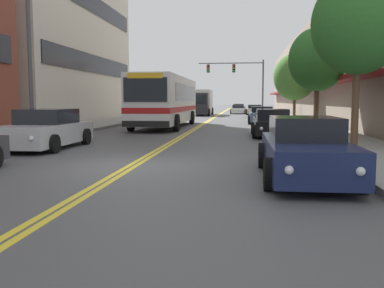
% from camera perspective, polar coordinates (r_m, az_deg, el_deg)
% --- Properties ---
extents(ground_plane, '(240.00, 240.00, 0.00)m').
position_cam_1_polar(ground_plane, '(48.32, 3.27, 3.73)').
color(ground_plane, '#4C4C4F').
extents(sidewalk_left, '(3.12, 106.00, 0.17)m').
position_cam_1_polar(sidewalk_left, '(49.26, -4.97, 3.85)').
color(sidewalk_left, gray).
rests_on(sidewalk_left, ground_plane).
extents(sidewalk_right, '(3.12, 106.00, 0.17)m').
position_cam_1_polar(sidewalk_right, '(48.40, 11.66, 3.72)').
color(sidewalk_right, gray).
rests_on(sidewalk_right, ground_plane).
extents(centre_line, '(0.34, 106.00, 0.01)m').
position_cam_1_polar(centre_line, '(48.32, 3.27, 3.73)').
color(centre_line, yellow).
rests_on(centre_line, ground_plane).
extents(storefront_row_right, '(9.10, 68.00, 9.03)m').
position_cam_1_polar(storefront_row_right, '(49.28, 18.57, 8.72)').
color(storefront_row_right, gray).
rests_on(storefront_row_right, ground_plane).
extents(city_bus, '(2.96, 12.34, 3.27)m').
position_cam_1_polar(city_bus, '(28.81, -3.43, 5.97)').
color(city_bus, silver).
rests_on(city_bus, ground_plane).
extents(car_silver_parked_left_near, '(2.20, 4.92, 1.45)m').
position_cam_1_polar(car_silver_parked_left_near, '(16.79, -18.89, 1.75)').
color(car_silver_parked_left_near, '#B7B7BC').
rests_on(car_silver_parked_left_near, ground_plane).
extents(car_beige_parked_left_mid, '(2.03, 4.25, 1.38)m').
position_cam_1_polar(car_beige_parked_left_mid, '(41.83, -3.26, 4.27)').
color(car_beige_parked_left_mid, '#BCAD89').
rests_on(car_beige_parked_left_mid, ground_plane).
extents(car_navy_parked_right_foreground, '(1.97, 4.81, 1.39)m').
position_cam_1_polar(car_navy_parked_right_foreground, '(10.04, 14.81, -0.80)').
color(car_navy_parked_right_foreground, '#19234C').
rests_on(car_navy_parked_right_foreground, ground_plane).
extents(car_black_parked_right_mid, '(2.03, 4.35, 1.34)m').
position_cam_1_polar(car_black_parked_right_mid, '(21.49, 10.66, 2.65)').
color(car_black_parked_right_mid, black).
rests_on(car_black_parked_right_mid, ground_plane).
extents(car_champagne_parked_right_far, '(2.10, 4.39, 1.23)m').
position_cam_1_polar(car_champagne_parked_right_far, '(53.94, 8.33, 4.51)').
color(car_champagne_parked_right_far, beige).
rests_on(car_champagne_parked_right_far, ground_plane).
extents(car_slate_blue_parked_right_end, '(2.06, 4.50, 1.31)m').
position_cam_1_polar(car_slate_blue_parked_right_end, '(33.25, 9.26, 3.78)').
color(car_slate_blue_parked_right_end, '#475675').
rests_on(car_slate_blue_parked_right_end, ground_plane).
extents(car_white_moving_lead, '(2.01, 4.91, 1.17)m').
position_cam_1_polar(car_white_moving_lead, '(57.83, 6.16, 4.60)').
color(car_white_moving_lead, white).
rests_on(car_white_moving_lead, ground_plane).
extents(car_charcoal_moving_second, '(2.16, 4.64, 1.21)m').
position_cam_1_polar(car_charcoal_moving_second, '(70.46, 6.23, 4.83)').
color(car_charcoal_moving_second, '#232328').
rests_on(car_charcoal_moving_second, ground_plane).
extents(box_truck, '(2.75, 7.89, 3.05)m').
position_cam_1_polar(box_truck, '(52.19, 1.14, 5.62)').
color(box_truck, '#232328').
rests_on(box_truck, ground_plane).
extents(traffic_signal_mast, '(7.49, 0.38, 6.38)m').
position_cam_1_polar(traffic_signal_mast, '(49.97, 6.45, 9.05)').
color(traffic_signal_mast, '#47474C').
rests_on(traffic_signal_mast, ground_plane).
extents(street_lamp_left_near, '(2.29, 0.28, 7.93)m').
position_cam_1_polar(street_lamp_left_near, '(18.11, -20.07, 14.84)').
color(street_lamp_left_near, '#47474C').
rests_on(street_lamp_left_near, ground_plane).
extents(street_tree_right_near, '(3.10, 3.10, 5.87)m').
position_cam_1_polar(street_tree_right_near, '(15.84, 21.31, 14.71)').
color(street_tree_right_near, brown).
rests_on(street_tree_right_near, sidewalk_right).
extents(street_tree_right_mid, '(3.03, 3.03, 5.42)m').
position_cam_1_polar(street_tree_right_mid, '(23.80, 16.40, 10.74)').
color(street_tree_right_mid, brown).
rests_on(street_tree_right_mid, sidewalk_right).
extents(street_tree_right_far, '(3.52, 3.52, 5.48)m').
position_cam_1_polar(street_tree_right_far, '(36.74, 13.57, 8.70)').
color(street_tree_right_far, brown).
rests_on(street_tree_right_far, sidewalk_right).
extents(fire_hydrant, '(0.32, 0.24, 0.81)m').
position_cam_1_polar(fire_hydrant, '(20.58, 15.11, 2.29)').
color(fire_hydrant, yellow).
rests_on(fire_hydrant, sidewalk_right).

